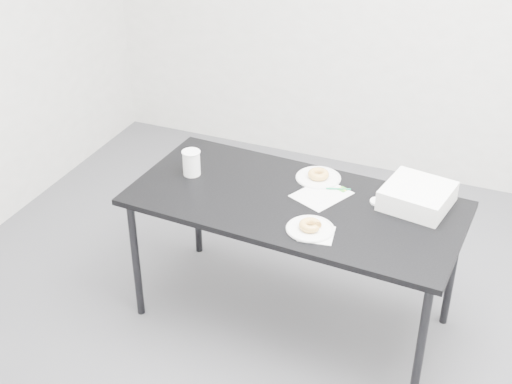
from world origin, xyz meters
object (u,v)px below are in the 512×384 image
at_px(coffee_cup, 191,163).
at_px(table, 294,210).
at_px(plate_near, 310,229).
at_px(donut_near, 310,225).
at_px(pen, 338,189).
at_px(donut_far, 318,174).
at_px(bakery_box, 417,196).
at_px(scorecard, 322,194).
at_px(plate_far, 318,178).

bearing_deg(coffee_cup, table, -4.15).
xyz_separation_m(table, plate_near, (0.15, -0.21, 0.06)).
bearing_deg(plate_near, donut_near, 0.00).
distance_m(pen, donut_far, 0.15).
distance_m(donut_near, bakery_box, 0.58).
bearing_deg(pen, donut_near, -110.69).
relative_size(donut_far, coffee_cup, 0.81).
distance_m(donut_far, bakery_box, 0.53).
relative_size(plate_near, coffee_cup, 1.65).
bearing_deg(table, scorecard, 48.66).
height_order(pen, plate_near, pen).
relative_size(pen, donut_far, 1.12).
relative_size(plate_near, donut_far, 2.04).
bearing_deg(plate_near, donut_far, 103.79).
bearing_deg(pen, bakery_box, -17.13).
relative_size(pen, donut_near, 1.17).
distance_m(pen, plate_far, 0.15).
distance_m(plate_far, donut_far, 0.02).
distance_m(plate_far, bakery_box, 0.53).
height_order(plate_near, plate_far, plate_near).
xyz_separation_m(plate_far, coffee_cup, (-0.63, -0.21, 0.06)).
bearing_deg(bakery_box, donut_far, -177.31).
distance_m(coffee_cup, bakery_box, 1.16).
relative_size(scorecard, pen, 2.15).
bearing_deg(table, donut_near, -51.31).
relative_size(table, pen, 13.63).
bearing_deg(plate_far, bakery_box, -7.07).
distance_m(pen, plate_near, 0.40).
bearing_deg(coffee_cup, plate_near, -19.04).
bearing_deg(scorecard, donut_far, 138.58).
relative_size(scorecard, plate_near, 1.18).
bearing_deg(table, plate_far, 84.91).
height_order(plate_far, coffee_cup, coffee_cup).
height_order(table, donut_near, donut_near).
bearing_deg(pen, plate_near, -110.69).
distance_m(donut_far, coffee_cup, 0.66).
relative_size(table, bakery_box, 5.49).
xyz_separation_m(donut_near, bakery_box, (0.41, 0.40, 0.02)).
relative_size(donut_near, coffee_cup, 0.77).
bearing_deg(bakery_box, pen, -168.98).
height_order(pen, donut_near, donut_near).
xyz_separation_m(donut_far, bakery_box, (0.52, -0.06, 0.03)).
relative_size(table, donut_near, 15.96).
xyz_separation_m(scorecard, coffee_cup, (-0.69, -0.06, 0.07)).
xyz_separation_m(pen, plate_near, (-0.02, -0.40, -0.00)).
bearing_deg(scorecard, bakery_box, 35.17).
relative_size(table, scorecard, 6.33).
xyz_separation_m(pen, bakery_box, (0.39, 0.01, 0.04)).
height_order(table, bakery_box, bakery_box).
relative_size(scorecard, donut_near, 2.52).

